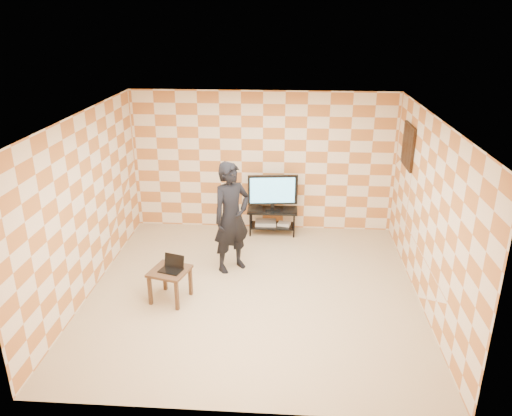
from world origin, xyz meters
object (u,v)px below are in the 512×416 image
object	(u,v)px
person	(231,217)
tv	(273,191)
tv_stand	(272,216)
side_table	(170,275)

from	to	relation	value
person	tv	bearing A→B (deg)	26.99
tv	person	size ratio (longest dim) A/B	0.51
tv	tv_stand	bearing A→B (deg)	83.43
tv	person	distance (m)	1.59
side_table	person	size ratio (longest dim) A/B	0.35
side_table	person	bearing A→B (deg)	52.05
tv_stand	person	xyz separation A→B (m)	(-0.61, -1.47, 0.56)
tv_stand	side_table	size ratio (longest dim) A/B	1.47
tv	person	bearing A→B (deg)	-112.74
tv	side_table	world-z (taller)	tv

